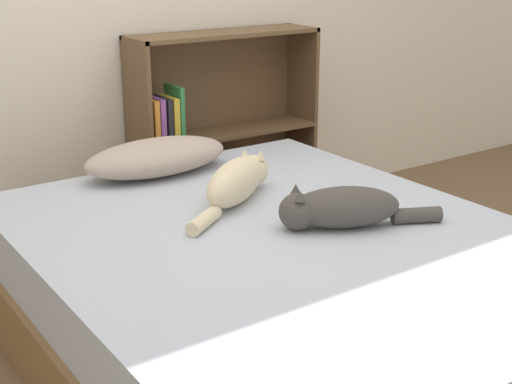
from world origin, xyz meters
The scene contains 6 objects.
ground_plane centered at (0.00, 0.00, 0.00)m, with size 8.00×8.00×0.00m, color brown.
bed centered at (0.00, 0.00, 0.24)m, with size 1.53×1.94×0.48m.
pillow centered at (-0.04, 0.79, 0.55)m, with size 0.61×0.29×0.14m.
cat_light centered at (0.06, 0.35, 0.55)m, with size 0.51×0.39×0.15m.
cat_dark centered at (0.19, -0.06, 0.54)m, with size 0.51×0.32×0.15m.
bookshelf centered at (0.52, 1.24, 0.50)m, with size 0.96×0.26×0.97m.
Camera 1 is at (-1.28, -1.69, 1.35)m, focal length 50.00 mm.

